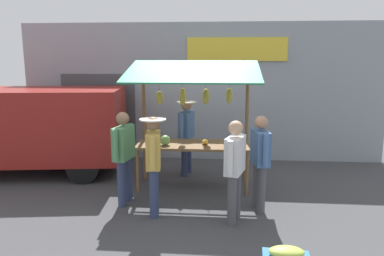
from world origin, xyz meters
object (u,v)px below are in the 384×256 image
(vendor_with_sunhat, at_px, (186,131))
(parked_van, at_px, (14,123))
(shopper_in_striped_shirt, at_px, (124,151))
(shopper_in_grey_tee, at_px, (154,158))
(market_stall, at_px, (193,111))
(shopper_with_ponytail, at_px, (235,165))
(shopper_with_shopping_bag, at_px, (260,156))

(vendor_with_sunhat, bearing_deg, parked_van, -74.72)
(shopper_in_striped_shirt, bearing_deg, vendor_with_sunhat, -17.62)
(shopper_in_grey_tee, bearing_deg, market_stall, -28.49)
(market_stall, distance_m, vendor_with_sunhat, 0.94)
(market_stall, relative_size, shopper_with_ponytail, 1.54)
(market_stall, relative_size, shopper_with_shopping_bag, 1.55)
(shopper_in_grey_tee, distance_m, parked_van, 4.03)
(shopper_with_shopping_bag, distance_m, parked_van, 5.48)
(vendor_with_sunhat, xyz_separation_m, shopper_in_grey_tee, (0.31, 2.16, -0.02))
(vendor_with_sunhat, bearing_deg, shopper_with_shopping_bag, 50.63)
(vendor_with_sunhat, relative_size, shopper_with_ponytail, 1.02)
(market_stall, distance_m, shopper_with_shopping_bag, 1.72)
(vendor_with_sunhat, height_order, shopper_with_shopping_bag, vendor_with_sunhat)
(market_stall, distance_m, shopper_in_grey_tee, 1.63)
(parked_van, bearing_deg, shopper_in_grey_tee, 142.37)
(shopper_with_shopping_bag, height_order, parked_van, parked_van)
(shopper_with_shopping_bag, xyz_separation_m, shopper_with_ponytail, (0.43, 0.52, 0.00))
(shopper_in_striped_shirt, bearing_deg, parked_van, 71.80)
(shopper_with_shopping_bag, relative_size, parked_van, 0.35)
(market_stall, height_order, vendor_with_sunhat, market_stall)
(shopper_with_ponytail, xyz_separation_m, parked_van, (4.79, -2.16, 0.19))
(shopper_in_striped_shirt, relative_size, shopper_with_ponytail, 1.01)
(shopper_in_striped_shirt, distance_m, parked_van, 3.30)
(shopper_in_striped_shirt, bearing_deg, market_stall, -38.11)
(market_stall, xyz_separation_m, shopper_with_ponytail, (-0.77, 1.60, -0.60))
(market_stall, height_order, shopper_with_ponytail, market_stall)
(shopper_with_shopping_bag, bearing_deg, vendor_with_sunhat, 27.23)
(market_stall, relative_size, shopper_in_striped_shirt, 1.52)
(shopper_in_grey_tee, bearing_deg, vendor_with_sunhat, -16.50)
(shopper_in_striped_shirt, xyz_separation_m, shopper_with_shopping_bag, (-2.33, 0.08, -0.02))
(market_stall, distance_m, shopper_with_ponytail, 1.88)
(shopper_with_ponytail, bearing_deg, shopper_in_striped_shirt, 89.09)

